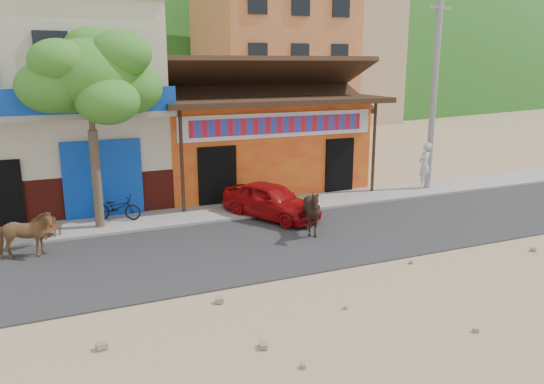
% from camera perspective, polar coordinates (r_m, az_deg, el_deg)
% --- Properties ---
extents(ground, '(120.00, 120.00, 0.00)m').
position_cam_1_polar(ground, '(13.30, 5.12, -8.73)').
color(ground, '#9E825B').
rests_on(ground, ground).
extents(road, '(60.00, 5.00, 0.04)m').
position_cam_1_polar(road, '(15.39, 0.69, -5.41)').
color(road, '#28282B').
rests_on(road, ground).
extents(sidewalk, '(60.00, 2.00, 0.12)m').
position_cam_1_polar(sidewalk, '(18.48, -3.73, -2.00)').
color(sidewalk, gray).
rests_on(sidewalk, ground).
extents(dance_club, '(8.00, 6.00, 3.60)m').
position_cam_1_polar(dance_club, '(22.47, -2.43, 5.38)').
color(dance_club, orange).
rests_on(dance_club, ground).
extents(cafe_building, '(7.00, 6.00, 7.00)m').
position_cam_1_polar(cafe_building, '(20.84, -22.34, 8.42)').
color(cafe_building, beige).
rests_on(cafe_building, ground).
extents(apartment_front, '(9.00, 9.00, 12.00)m').
position_cam_1_polar(apartment_front, '(37.85, -0.10, 15.19)').
color(apartment_front, '#CC723F').
rests_on(apartment_front, ground).
extents(apartment_rear, '(8.00, 8.00, 10.00)m').
position_cam_1_polar(apartment_rear, '(47.27, 7.28, 13.59)').
color(apartment_rear, tan).
rests_on(apartment_rear, ground).
extents(hillside, '(100.00, 40.00, 24.00)m').
position_cam_1_polar(hillside, '(81.29, -20.06, 17.89)').
color(hillside, '#194C14').
rests_on(hillside, ground).
extents(tree, '(3.00, 3.00, 6.00)m').
position_cam_1_polar(tree, '(16.74, -18.74, 6.34)').
color(tree, '#2D721E').
rests_on(tree, sidewalk).
extents(utility_pole, '(0.24, 0.24, 8.00)m').
position_cam_1_polar(utility_pole, '(21.95, 17.06, 10.69)').
color(utility_pole, gray).
rests_on(utility_pole, sidewalk).
extents(cow_tan, '(1.51, 0.75, 1.25)m').
position_cam_1_polar(cow_tan, '(15.38, -25.11, -4.25)').
color(cow_tan, olive).
rests_on(cow_tan, road).
extents(cow_dark, '(1.71, 1.65, 1.45)m').
position_cam_1_polar(cow_dark, '(15.81, 4.35, -2.10)').
color(cow_dark, black).
rests_on(cow_dark, road).
extents(red_car, '(2.86, 3.77, 1.20)m').
position_cam_1_polar(red_car, '(17.52, -0.13, -0.90)').
color(red_car, '#A00B0D').
rests_on(red_car, road).
extents(scooter, '(1.62, 1.13, 0.81)m').
position_cam_1_polar(scooter, '(17.79, -16.33, -1.63)').
color(scooter, black).
rests_on(scooter, sidewalk).
extents(pedestrian, '(0.77, 0.62, 1.85)m').
position_cam_1_polar(pedestrian, '(22.17, 16.11, 2.75)').
color(pedestrian, silver).
rests_on(pedestrian, sidewalk).
extents(cafe_chair_left, '(0.55, 0.55, 0.91)m').
position_cam_1_polar(cafe_chair_left, '(16.89, -22.72, -2.79)').
color(cafe_chair_left, '#452117').
rests_on(cafe_chair_left, sidewalk).
extents(cafe_chair_right, '(0.56, 0.56, 0.85)m').
position_cam_1_polar(cafe_chair_right, '(16.70, -23.17, -3.12)').
color(cafe_chair_right, '#53311B').
rests_on(cafe_chair_right, sidewalk).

